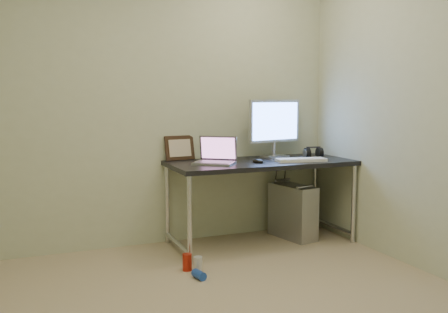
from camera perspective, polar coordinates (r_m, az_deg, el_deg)
wall_back at (r=4.44m, az=-8.72°, el=5.88°), size 3.50×0.02×2.50m
desk at (r=4.47m, az=4.22°, el=-1.47°), size 1.64×0.72×0.75m
tower_computer at (r=4.74m, az=7.85°, el=-6.23°), size 0.30×0.51×0.53m
cable_a at (r=4.92m, az=5.76°, el=-3.95°), size 0.01×0.16×0.69m
cable_b at (r=4.95m, az=6.79°, el=-4.14°), size 0.02×0.11×0.71m
can_red at (r=3.89m, az=-4.23°, el=-11.95°), size 0.08×0.08×0.13m
can_white at (r=3.84m, az=-3.00°, el=-12.24°), size 0.07×0.07×0.12m
can_blue at (r=3.72m, az=-2.87°, el=-13.35°), size 0.09×0.13×0.06m
laptop at (r=4.27m, az=-0.94°, el=-0.06°), size 0.43×0.42×0.23m
monitor at (r=4.72m, az=5.81°, el=3.75°), size 0.57×0.21×0.54m
keyboard at (r=4.46m, az=8.80°, el=-0.39°), size 0.46×0.22×0.03m
mouse_right at (r=4.62m, az=10.92°, el=-0.11°), size 0.10×0.13×0.04m
mouse_left at (r=4.33m, az=3.91°, el=-0.43°), size 0.10×0.13×0.04m
headphones at (r=4.86m, az=10.17°, el=0.39°), size 0.19×0.11×0.12m
picture_frame at (r=4.51m, az=-5.10°, el=0.99°), size 0.28×0.11×0.22m
webcam at (r=4.48m, az=-2.26°, el=0.64°), size 0.04×0.04×0.12m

